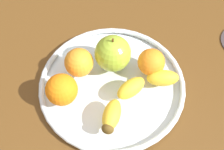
{
  "coord_description": "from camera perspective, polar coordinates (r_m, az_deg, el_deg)",
  "views": [
    {
      "loc": [
        24.67,
        24.44,
        58.13
      ],
      "look_at": [
        0.0,
        0.0,
        4.8
      ],
      "focal_mm": 47.76,
      "sensor_mm": 36.0,
      "label": 1
    }
  ],
  "objects": [
    {
      "name": "ground_plane",
      "position": [
        0.69,
        0.0,
        -3.06
      ],
      "size": [
        166.15,
        166.15,
        4.0
      ],
      "primitive_type": "cube",
      "color": "brown"
    },
    {
      "name": "fruit_bowl",
      "position": [
        0.67,
        0.0,
        -1.81
      ],
      "size": [
        32.78,
        32.78,
        1.8
      ],
      "color": "silver",
      "rests_on": "ground_plane"
    },
    {
      "name": "banana",
      "position": [
        0.63,
        4.36,
        -3.76
      ],
      "size": [
        22.06,
        9.13,
        3.58
      ],
      "rotation": [
        0.0,
        0.0,
        -0.12
      ],
      "color": "yellow",
      "rests_on": "fruit_bowl"
    },
    {
      "name": "apple",
      "position": [
        0.66,
        0.16,
        4.17
      ],
      "size": [
        8.17,
        8.17,
        8.97
      ],
      "color": "#95B62F",
      "rests_on": "fruit_bowl"
    },
    {
      "name": "orange_center",
      "position": [
        0.66,
        -6.34,
        2.4
      ],
      "size": [
        6.44,
        6.44,
        6.44
      ],
      "primitive_type": "sphere",
      "color": "orange",
      "rests_on": "fruit_bowl"
    },
    {
      "name": "orange_front_right",
      "position": [
        0.62,
        -9.62,
        -2.78
      ],
      "size": [
        6.76,
        6.76,
        6.76
      ],
      "primitive_type": "sphere",
      "color": "orange",
      "rests_on": "fruit_bowl"
    },
    {
      "name": "orange_front_left",
      "position": [
        0.66,
        7.53,
        2.47
      ],
      "size": [
        6.09,
        6.09,
        6.09
      ],
      "primitive_type": "sphere",
      "color": "orange",
      "rests_on": "fruit_bowl"
    }
  ]
}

